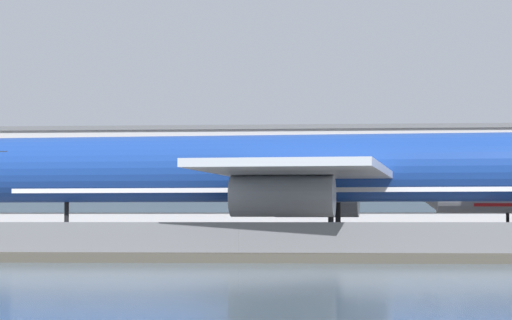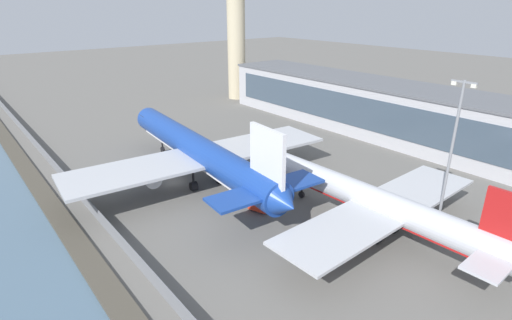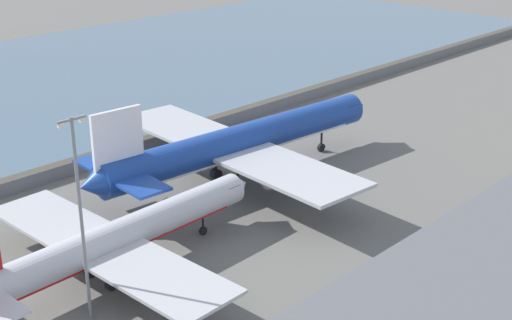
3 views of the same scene
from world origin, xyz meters
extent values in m
plane|color=#66635E|center=(0.00, 0.00, 0.00)|extent=(500.00, 500.00, 0.00)
cube|color=#474238|center=(0.00, -20.50, 0.25)|extent=(320.00, 3.00, 0.50)
cube|color=slate|center=(0.00, -16.00, 1.11)|extent=(280.00, 0.08, 2.23)
cylinder|color=slate|center=(0.00, -16.00, 1.11)|extent=(0.10, 0.10, 2.23)
cylinder|color=#193D93|center=(1.68, 4.08, 6.27)|extent=(50.42, 8.93, 5.11)
cube|color=#232D3D|center=(-21.33, 5.84, 6.90)|extent=(3.14, 4.55, 1.53)
cube|color=silver|center=(1.68, 4.08, 4.86)|extent=(42.83, 7.33, 0.92)
cube|color=#B7BABF|center=(3.26, -8.12, 5.63)|extent=(12.84, 24.85, 0.51)
cube|color=#B7BABF|center=(5.10, 15.89, 5.63)|extent=(12.84, 24.85, 0.51)
cylinder|color=#B7BABF|center=(1.91, -6.09, 3.96)|extent=(7.22, 3.34, 2.81)
cylinder|color=#B7BABF|center=(3.45, 14.08, 3.96)|extent=(7.22, 3.34, 2.81)
cylinder|color=black|center=(-15.83, 5.41, 2.21)|extent=(0.36, 0.36, 2.99)
cylinder|color=black|center=(-15.83, 5.41, 0.72)|extent=(1.47, 0.67, 1.43)
cylinder|color=black|center=(4.98, 1.13, 2.21)|extent=(0.41, 0.41, 2.99)
cylinder|color=black|center=(4.98, 1.13, 0.72)|extent=(1.73, 1.27, 1.65)
cylinder|color=black|center=(5.39, 6.48, 2.21)|extent=(0.41, 0.41, 2.99)
cylinder|color=black|center=(5.39, 6.48, 0.72)|extent=(1.73, 1.27, 1.65)
cone|color=silver|center=(12.29, 13.83, 4.89)|extent=(2.70, 3.86, 3.79)
cube|color=#232D3D|center=(14.96, 13.91, 5.38)|extent=(2.29, 3.45, 1.20)
cylinder|color=black|center=(19.26, 14.03, 1.72)|extent=(0.28, 0.28, 2.33)
cylinder|color=black|center=(19.26, 14.03, 0.56)|extent=(1.13, 0.47, 1.12)
cube|color=red|center=(18.30, 5.34, 0.75)|extent=(3.55, 2.57, 1.11)
cube|color=#283847|center=(17.92, 5.21, 1.55)|extent=(1.48, 1.58, 0.50)
cylinder|color=black|center=(17.59, 4.37, 0.35)|extent=(0.73, 0.44, 0.70)
cylinder|color=black|center=(17.14, 5.66, 0.35)|extent=(0.73, 0.44, 0.70)
cube|color=#B2B2B7|center=(2.82, 55.67, 6.24)|extent=(92.51, 17.03, 12.48)
cube|color=#3D4C5B|center=(2.82, 47.08, 6.86)|extent=(85.11, 0.16, 7.49)
cube|color=#5B5E63|center=(2.82, 55.67, 12.73)|extent=(93.11, 17.63, 0.50)
camera|label=1|loc=(7.42, -87.77, 2.43)|focal=85.00mm
camera|label=2|loc=(62.44, -30.60, 31.11)|focal=28.00mm
camera|label=3|loc=(74.76, 77.64, 43.61)|focal=50.00mm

